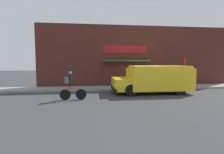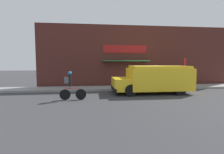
% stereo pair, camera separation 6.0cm
% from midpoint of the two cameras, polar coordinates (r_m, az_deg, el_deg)
% --- Properties ---
extents(ground_plane, '(70.00, 70.00, 0.00)m').
position_cam_midpoint_polar(ground_plane, '(14.22, 11.14, -4.23)').
color(ground_plane, '#38383A').
extents(sidewalk, '(28.00, 2.07, 0.15)m').
position_cam_midpoint_polar(sidewalk, '(15.18, 9.91, -3.35)').
color(sidewalk, gray).
rests_on(sidewalk, ground_plane).
extents(storefront, '(17.91, 1.00, 5.52)m').
position_cam_midpoint_polar(storefront, '(16.24, 8.60, 6.70)').
color(storefront, '#4C231E').
rests_on(storefront, ground_plane).
extents(school_bus, '(5.54, 2.92, 1.96)m').
position_cam_midpoint_polar(school_bus, '(12.96, 13.74, -0.54)').
color(school_bus, yellow).
rests_on(school_bus, ground_plane).
extents(cyclist, '(1.56, 0.21, 1.69)m').
position_cam_midpoint_polar(cyclist, '(10.58, -13.15, -2.91)').
color(cyclist, black).
rests_on(cyclist, ground_plane).
extents(stop_sign_post, '(0.45, 0.45, 2.45)m').
position_cam_midpoint_polar(stop_sign_post, '(16.03, 22.81, 2.92)').
color(stop_sign_post, slate).
rests_on(stop_sign_post, sidewalk).
extents(trash_bin, '(0.64, 0.64, 0.89)m').
position_cam_midpoint_polar(trash_bin, '(15.11, 10.66, -1.41)').
color(trash_bin, '#2D5138').
rests_on(trash_bin, sidewalk).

